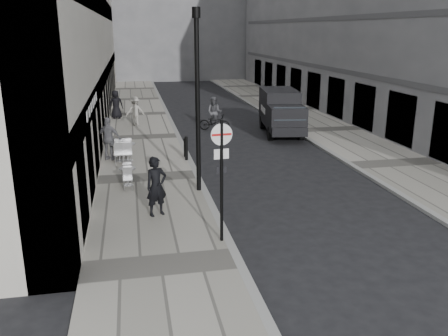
# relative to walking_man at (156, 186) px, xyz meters

# --- Properties ---
(ground) EXTENTS (120.00, 120.00, 0.00)m
(ground) POSITION_rel_walking_man_xyz_m (1.88, -6.14, -1.09)
(ground) COLOR black
(ground) RESTS_ON ground
(sidewalk) EXTENTS (4.00, 60.00, 0.12)m
(sidewalk) POSITION_rel_walking_man_xyz_m (-0.12, 11.86, -1.03)
(sidewalk) COLOR #A49F94
(sidewalk) RESTS_ON ground
(far_sidewalk) EXTENTS (4.00, 60.00, 0.12)m
(far_sidewalk) POSITION_rel_walking_man_xyz_m (10.88, 11.86, -1.03)
(far_sidewalk) COLOR #A49F94
(far_sidewalk) RESTS_ON ground
(walking_man) EXTENTS (0.83, 0.70, 1.94)m
(walking_man) POSITION_rel_walking_man_xyz_m (0.00, 0.00, 0.00)
(walking_man) COLOR black
(walking_man) RESTS_ON sidewalk
(sign_post) EXTENTS (0.60, 0.13, 3.48)m
(sign_post) POSITION_rel_walking_man_xyz_m (1.68, -2.31, 1.26)
(sign_post) COLOR black
(sign_post) RESTS_ON sidewalk
(lamppost) EXTENTS (0.29, 0.29, 6.51)m
(lamppost) POSITION_rel_walking_man_xyz_m (1.68, 2.20, 2.65)
(lamppost) COLOR black
(lamppost) RESTS_ON sidewalk
(bollard_near) EXTENTS (0.14, 0.14, 1.03)m
(bollard_near) POSITION_rel_walking_man_xyz_m (1.73, 6.51, -0.45)
(bollard_near) COLOR black
(bollard_near) RESTS_ON sidewalk
(bollard_far) EXTENTS (0.11, 0.11, 0.83)m
(bollard_far) POSITION_rel_walking_man_xyz_m (1.73, 7.09, -0.55)
(bollard_far) COLOR black
(bollard_far) RESTS_ON sidewalk
(panel_van) EXTENTS (2.67, 5.50, 2.49)m
(panel_van) POSITION_rel_walking_man_xyz_m (7.90, 11.76, 0.31)
(panel_van) COLOR black
(panel_van) RESTS_ON ground
(cyclist) EXTENTS (2.00, 1.34, 2.04)m
(cyclist) POSITION_rel_walking_man_xyz_m (4.25, 13.36, -0.29)
(cyclist) COLOR black
(cyclist) RESTS_ON ground
(pedestrian_a) EXTENTS (1.26, 0.91, 1.98)m
(pedestrian_a) POSITION_rel_walking_man_xyz_m (-1.72, 7.24, 0.02)
(pedestrian_a) COLOR slate
(pedestrian_a) RESTS_ON sidewalk
(pedestrian_b) EXTENTS (1.23, 0.80, 1.79)m
(pedestrian_b) POSITION_rel_walking_man_xyz_m (-0.42, 15.35, -0.07)
(pedestrian_b) COLOR #B0ACA2
(pedestrian_b) RESTS_ON sidewalk
(pedestrian_c) EXTENTS (0.94, 0.63, 1.89)m
(pedestrian_c) POSITION_rel_walking_man_xyz_m (-1.63, 17.95, -0.03)
(pedestrian_c) COLOR black
(pedestrian_c) RESTS_ON sidewalk
(cafe_table_near) EXTENTS (0.74, 1.67, 0.95)m
(cafe_table_near) POSITION_rel_walking_man_xyz_m (-0.92, 6.89, -0.49)
(cafe_table_near) COLOR #BCBCBE
(cafe_table_near) RESTS_ON sidewalk
(cafe_table_mid) EXTENTS (0.64, 1.44, 0.82)m
(cafe_table_mid) POSITION_rel_walking_man_xyz_m (-0.92, 3.26, -0.55)
(cafe_table_mid) COLOR #A4A4A6
(cafe_table_mid) RESTS_ON sidewalk
(cafe_table_far) EXTENTS (0.73, 1.65, 0.94)m
(cafe_table_far) POSITION_rel_walking_man_xyz_m (-1.29, 6.91, -0.49)
(cafe_table_far) COLOR #ADADAF
(cafe_table_far) RESTS_ON sidewalk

